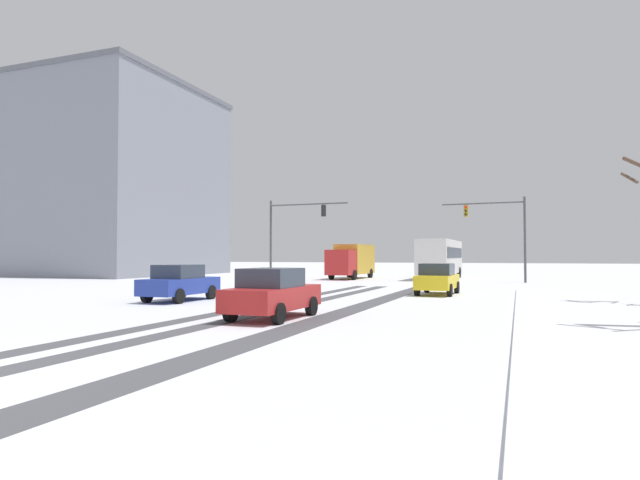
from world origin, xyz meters
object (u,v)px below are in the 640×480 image
(bus_oncoming, at_px, (441,256))
(office_building_far_left_block, at_px, (101,183))
(box_truck_delivery, at_px, (352,260))
(traffic_signal_far_left, at_px, (292,225))
(car_blue_second, at_px, (180,283))
(car_red_third, at_px, (273,293))
(car_yellow_cab_lead, at_px, (437,279))
(traffic_signal_far_right, at_px, (501,224))

(bus_oncoming, relative_size, office_building_far_left_block, 0.50)
(bus_oncoming, height_order, box_truck_delivery, bus_oncoming)
(traffic_signal_far_left, distance_m, car_blue_second, 19.31)
(traffic_signal_far_left, relative_size, bus_oncoming, 0.60)
(car_red_third, height_order, box_truck_delivery, box_truck_delivery)
(traffic_signal_far_left, xyz_separation_m, car_yellow_cab_lead, (13.01, -10.73, -3.65))
(car_yellow_cab_lead, height_order, bus_oncoming, bus_oncoming)
(traffic_signal_far_left, distance_m, box_truck_delivery, 7.42)
(traffic_signal_far_left, xyz_separation_m, box_truck_delivery, (3.11, 6.11, -2.83))
(traffic_signal_far_right, bearing_deg, office_building_far_left_block, 175.90)
(car_blue_second, bearing_deg, traffic_signal_far_right, 60.38)
(traffic_signal_far_left, height_order, car_red_third, traffic_signal_far_left)
(car_yellow_cab_lead, bearing_deg, bus_oncoming, 97.27)
(office_building_far_left_block, bearing_deg, traffic_signal_far_right, -4.10)
(car_blue_second, xyz_separation_m, bus_oncoming, (7.79, 27.25, 1.18))
(traffic_signal_far_left, xyz_separation_m, office_building_far_left_block, (-26.02, 7.04, 5.59))
(traffic_signal_far_left, bearing_deg, car_blue_second, -81.62)
(traffic_signal_far_right, bearing_deg, car_yellow_cab_lead, -100.44)
(traffic_signal_far_left, bearing_deg, office_building_far_left_block, 164.85)
(traffic_signal_far_right, xyz_separation_m, bus_oncoming, (-5.18, 4.44, -2.45))
(traffic_signal_far_left, height_order, car_blue_second, traffic_signal_far_left)
(office_building_far_left_block, bearing_deg, car_yellow_cab_lead, -24.49)
(car_blue_second, distance_m, bus_oncoming, 28.36)
(traffic_signal_far_right, xyz_separation_m, car_red_third, (-6.15, -27.39, -3.62))
(car_red_third, bearing_deg, car_blue_second, 146.07)
(car_blue_second, relative_size, office_building_far_left_block, 0.19)
(car_red_third, bearing_deg, car_yellow_cab_lead, 74.79)
(traffic_signal_far_right, bearing_deg, car_blue_second, -119.62)
(car_red_third, xyz_separation_m, office_building_far_left_block, (-35.60, 30.39, 9.24))
(traffic_signal_far_left, xyz_separation_m, car_red_third, (9.58, -23.34, -3.65))
(car_yellow_cab_lead, bearing_deg, car_blue_second, -141.91)
(traffic_signal_far_left, height_order, bus_oncoming, traffic_signal_far_left)
(car_red_third, distance_m, office_building_far_left_block, 47.71)
(car_blue_second, xyz_separation_m, box_truck_delivery, (0.35, 24.87, 0.82))
(box_truck_delivery, bearing_deg, car_blue_second, -90.80)
(office_building_far_left_block, bearing_deg, car_red_third, -40.48)
(box_truck_delivery, bearing_deg, car_red_third, -77.62)
(car_blue_second, height_order, box_truck_delivery, box_truck_delivery)
(traffic_signal_far_right, relative_size, bus_oncoming, 0.59)
(box_truck_delivery, relative_size, office_building_far_left_block, 0.34)
(car_yellow_cab_lead, distance_m, office_building_far_left_block, 43.87)
(car_red_third, xyz_separation_m, bus_oncoming, (0.98, 31.83, 1.18))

